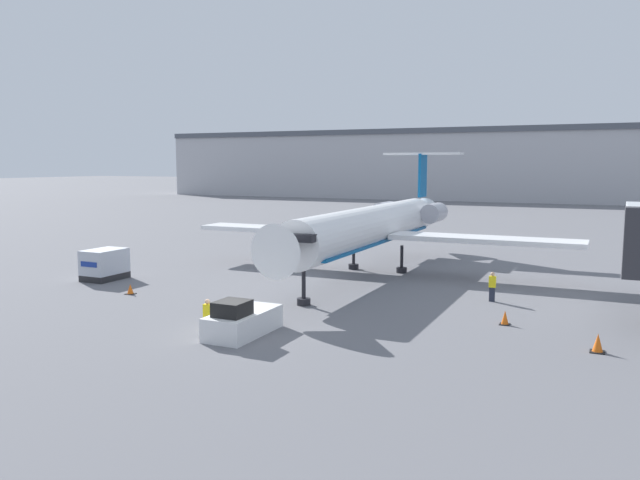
# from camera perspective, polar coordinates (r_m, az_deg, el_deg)

# --- Properties ---
(ground_plane) EXTENTS (600.00, 600.00, 0.00)m
(ground_plane) POSITION_cam_1_polar(r_m,az_deg,el_deg) (30.44, -7.75, -8.75)
(ground_plane) COLOR slate
(terminal_building) EXTENTS (180.00, 16.80, 16.14)m
(terminal_building) POSITION_cam_1_polar(r_m,az_deg,el_deg) (145.50, 18.72, 6.57)
(terminal_building) COLOR #B2B2B7
(terminal_building) RESTS_ON ground
(airplane_main) EXTENTS (29.86, 30.02, 9.25)m
(airplane_main) POSITION_cam_1_polar(r_m,az_deg,el_deg) (47.12, 4.95, 1.30)
(airplane_main) COLOR white
(airplane_main) RESTS_ON ground
(pushback_tug) EXTENTS (2.05, 4.38, 1.84)m
(pushback_tug) POSITION_cam_1_polar(r_m,az_deg,el_deg) (30.58, -7.10, -7.34)
(pushback_tug) COLOR silver
(pushback_tug) RESTS_ON ground
(luggage_cart) EXTENTS (2.06, 3.00, 2.18)m
(luggage_cart) POSITION_cam_1_polar(r_m,az_deg,el_deg) (46.99, -19.09, -2.13)
(luggage_cart) COLOR #232326
(luggage_cart) RESTS_ON ground
(worker_near_tug) EXTENTS (0.40, 0.25, 1.78)m
(worker_near_tug) POSITION_cam_1_polar(r_m,az_deg,el_deg) (30.64, -10.23, -6.88)
(worker_near_tug) COLOR #232838
(worker_near_tug) RESTS_ON ground
(worker_by_wing) EXTENTS (0.40, 0.25, 1.79)m
(worker_by_wing) POSITION_cam_1_polar(r_m,az_deg,el_deg) (38.84, 15.48, -4.07)
(worker_by_wing) COLOR #232838
(worker_by_wing) RESTS_ON ground
(traffic_cone_left) EXTENTS (0.56, 0.56, 0.66)m
(traffic_cone_left) POSITION_cam_1_polar(r_m,az_deg,el_deg) (41.41, -16.95, -4.33)
(traffic_cone_left) COLOR black
(traffic_cone_left) RESTS_ON ground
(traffic_cone_right) EXTENTS (0.52, 0.52, 0.74)m
(traffic_cone_right) POSITION_cam_1_polar(r_m,az_deg,el_deg) (33.62, 16.55, -6.85)
(traffic_cone_right) COLOR black
(traffic_cone_right) RESTS_ON ground
(traffic_cone_mid) EXTENTS (0.63, 0.63, 0.84)m
(traffic_cone_mid) POSITION_cam_1_polar(r_m,az_deg,el_deg) (30.24, 24.06, -8.62)
(traffic_cone_mid) COLOR black
(traffic_cone_mid) RESTS_ON ground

